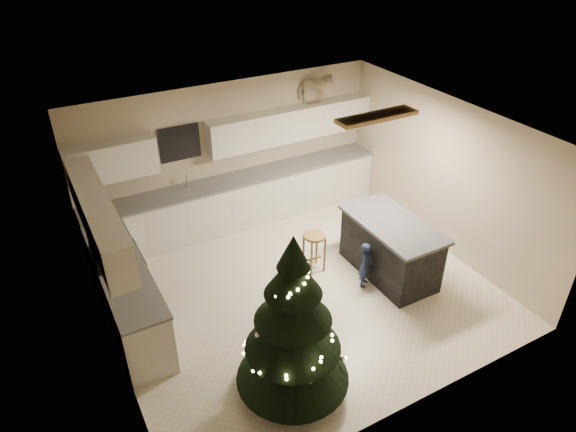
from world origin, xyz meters
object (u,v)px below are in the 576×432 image
object	(u,v)px
bar_stool	(314,243)
christmas_tree	(293,332)
rocking_horse	(314,88)
island	(390,248)
toddler	(366,265)

from	to	relation	value
bar_stool	christmas_tree	world-z (taller)	christmas_tree
christmas_tree	rocking_horse	xyz separation A→B (m)	(2.64, 3.92, 1.35)
island	toddler	distance (m)	0.53
toddler	christmas_tree	bearing A→B (deg)	172.26
toddler	rocking_horse	bearing A→B (deg)	36.72
christmas_tree	toddler	size ratio (longest dim) A/B	2.99
island	christmas_tree	xyz separation A→B (m)	(-2.49, -1.29, 0.46)
rocking_horse	bar_stool	bearing A→B (deg)	173.76
bar_stool	island	bearing A→B (deg)	-32.66
island	rocking_horse	bearing A→B (deg)	86.70
bar_stool	rocking_horse	distance (m)	2.91
christmas_tree	rocking_horse	bearing A→B (deg)	56.10
christmas_tree	island	bearing A→B (deg)	27.37
island	christmas_tree	distance (m)	2.84
toddler	island	bearing A→B (deg)	-31.61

